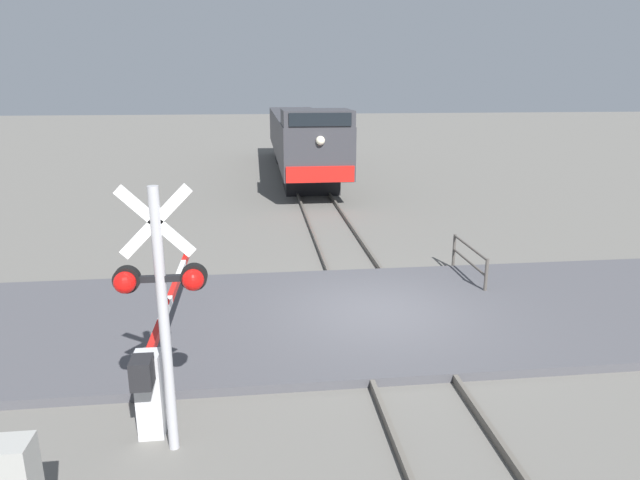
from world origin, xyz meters
name	(u,v)px	position (x,y,z in m)	size (l,w,h in m)	color
ground_plane	(378,318)	(0.00, 0.00, 0.00)	(160.00, 160.00, 0.00)	#605E59
rail_track_left	(346,316)	(-0.72, 0.00, 0.07)	(0.08, 80.00, 0.15)	#59544C
rail_track_right	(411,313)	(0.72, 0.00, 0.07)	(0.08, 80.00, 0.15)	#59544C
road_surface	(378,314)	(0.00, 0.00, 0.08)	(36.00, 5.58, 0.16)	#47474C
locomotive	(301,138)	(0.00, 19.84, 1.99)	(2.88, 18.72, 3.85)	black
crossing_signal	(161,295)	(-3.80, -4.05, 2.29)	(1.18, 0.33, 3.73)	#ADADB2
crossing_gate	(157,356)	(-4.14, -2.95, 0.87)	(0.36, 5.91, 1.40)	silver
guard_railing	(469,258)	(2.78, 2.01, 0.61)	(0.08, 2.26, 0.95)	#4C4742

